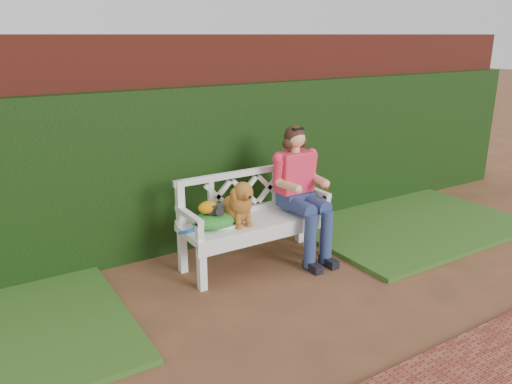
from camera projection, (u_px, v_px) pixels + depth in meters
ground at (284, 313)px, 4.12m from camera, size 60.00×60.00×0.00m
brick_wall at (184, 142)px, 5.32m from camera, size 10.00×0.30×2.20m
ivy_hedge at (193, 169)px, 5.22m from camera, size 10.00×0.18×1.70m
grass_right at (403, 222)px, 6.05m from camera, size 2.60×2.00×0.05m
garden_bench at (256, 241)px, 4.95m from camera, size 1.61×0.67×0.48m
seated_woman at (297, 195)px, 5.05m from camera, size 0.79×0.89×1.30m
dog at (237, 201)px, 4.68m from camera, size 0.42×0.48×0.44m
tennis_racket at (221, 224)px, 4.68m from camera, size 0.71×0.49×0.03m
green_bag at (214, 220)px, 4.63m from camera, size 0.52×0.46×0.15m
camera_item at (216, 209)px, 4.58m from camera, size 0.16×0.14×0.09m
baseball_glove at (208, 207)px, 4.57m from camera, size 0.22×0.19×0.12m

